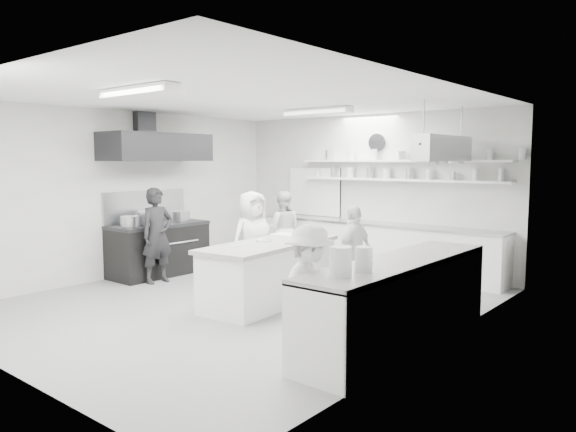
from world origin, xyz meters
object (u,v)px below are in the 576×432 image
Objects in this scene: prep_island at (270,274)px; cook_back at (283,229)px; cook_stove at (157,235)px; right_counter at (398,303)px; back_counter at (373,247)px; stove at (159,251)px.

cook_back is at bearing 120.88° from prep_island.
cook_stove reaches higher than cook_back.
cook_back reaches higher than right_counter.
back_counter is 1.81m from cook_back.
stove is 0.36× the size of back_counter.
right_counter is at bearing -55.35° from back_counter.
back_counter is 1.52× the size of right_counter.
stove is 2.91m from prep_island.
cook_back reaches higher than prep_island.
stove is 1.19× the size of cook_back.
right_counter reaches higher than stove.
cook_stove is 2.57m from cook_back.
back_counter is 2.98m from prep_island.
back_counter is 4.01m from cook_stove.
stove is at bearing 55.54° from cook_stove.
prep_island is 1.41× the size of cook_stove.
prep_island is 2.77m from cook_back.
prep_island is (0.00, -2.98, -0.03)m from back_counter.
cook_stove reaches higher than prep_island.
prep_island is at bearing 169.89° from right_counter.
cook_back is at bearing -13.26° from cook_stove.
back_counter is (2.90, 2.80, 0.01)m from stove.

